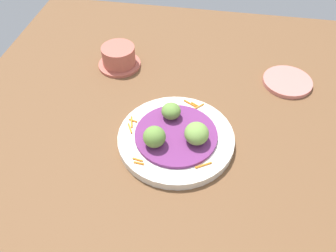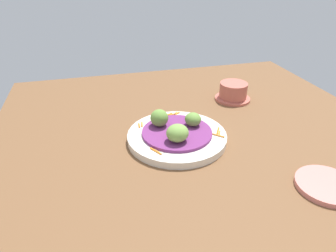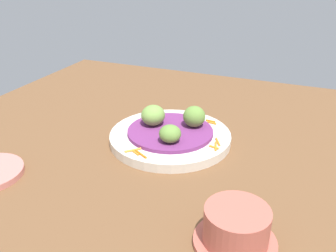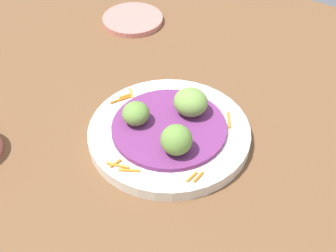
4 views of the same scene
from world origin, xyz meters
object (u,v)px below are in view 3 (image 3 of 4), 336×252
at_px(guac_scoop_center, 170,134).
at_px(terracotta_bowl, 236,229).
at_px(guac_scoop_left, 153,115).
at_px(guac_scoop_right, 194,116).
at_px(main_plate, 172,138).

relative_size(guac_scoop_center, terracotta_bowl, 0.38).
relative_size(guac_scoop_left, guac_scoop_right, 1.15).
bearing_deg(guac_scoop_left, main_plate, -103.61).
xyz_separation_m(guac_scoop_left, terracotta_bowl, (-0.26, -0.24, -0.02)).
xyz_separation_m(guac_scoop_center, guac_scoop_right, (0.09, -0.02, 0.01)).
height_order(guac_scoop_center, terracotta_bowl, guac_scoop_center).
bearing_deg(guac_scoop_left, guac_scoop_center, -133.61).
bearing_deg(terracotta_bowl, main_plate, 37.61).
distance_m(guac_scoop_right, terracotta_bowl, 0.33).
distance_m(guac_scoop_left, terracotta_bowl, 0.36).
bearing_deg(terracotta_bowl, guac_scoop_left, 42.77).
bearing_deg(guac_scoop_center, guac_scoop_left, 46.39).
bearing_deg(guac_scoop_center, terracotta_bowl, -138.43).
relative_size(main_plate, terracotta_bowl, 2.21).
height_order(guac_scoop_left, terracotta_bowl, guac_scoop_left).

